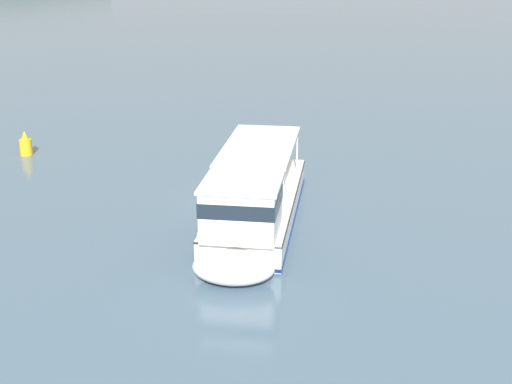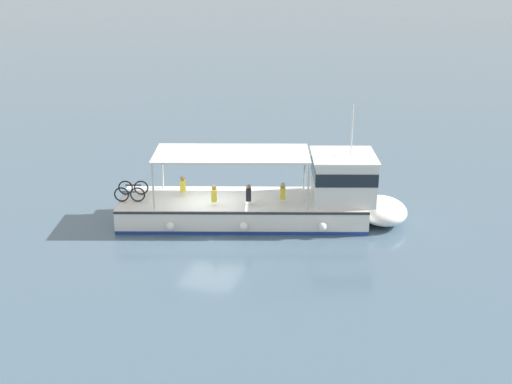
% 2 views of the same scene
% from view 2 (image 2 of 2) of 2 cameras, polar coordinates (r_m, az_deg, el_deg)
% --- Properties ---
extents(ground_plane, '(400.00, 400.00, 0.00)m').
position_cam_2_polar(ground_plane, '(29.61, -3.93, -2.92)').
color(ground_plane, slate).
extents(ferry_main, '(13.06, 6.55, 5.32)m').
position_cam_2_polar(ferry_main, '(29.71, 1.96, -0.71)').
color(ferry_main, white).
rests_on(ferry_main, ground).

